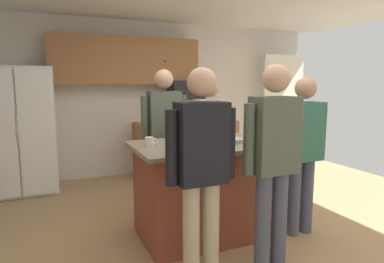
{
  "coord_description": "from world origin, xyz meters",
  "views": [
    {
      "loc": [
        -1.61,
        -2.92,
        1.57
      ],
      "look_at": [
        -0.19,
        0.39,
        1.05
      ],
      "focal_mm": 31.38,
      "sensor_mm": 36.0,
      "label": 1
    }
  ],
  "objects_px": {
    "mug_ceramic_white": "(150,142)",
    "glass_dark_ale": "(228,131)",
    "person_elder_center": "(273,154)",
    "glass_stout_tall": "(187,142)",
    "person_guest_left": "(164,130)",
    "glass_pilsner": "(207,141)",
    "tumbler_amber": "(191,138)",
    "person_host_foreground": "(201,163)",
    "refrigerator": "(20,131)",
    "person_guest_by_door": "(303,146)",
    "kitchen_island": "(204,189)",
    "microwave_over_range": "(186,90)",
    "person_guest_right": "(210,135)",
    "serving_tray": "(220,141)"
  },
  "relations": [
    {
      "from": "person_elder_center",
      "to": "glass_stout_tall",
      "type": "xyz_separation_m",
      "value": [
        -0.54,
        0.55,
        0.05
      ]
    },
    {
      "from": "person_host_foreground",
      "to": "person_elder_center",
      "type": "bearing_deg",
      "value": -66.27
    },
    {
      "from": "mug_ceramic_white",
      "to": "tumbler_amber",
      "type": "bearing_deg",
      "value": -17.73
    },
    {
      "from": "microwave_over_range",
      "to": "tumbler_amber",
      "type": "distance_m",
      "value": 2.68
    },
    {
      "from": "refrigerator",
      "to": "person_guest_by_door",
      "type": "distance_m",
      "value": 3.83
    },
    {
      "from": "person_guest_right",
      "to": "person_host_foreground",
      "type": "bearing_deg",
      "value": 2.15
    },
    {
      "from": "person_guest_right",
      "to": "glass_pilsner",
      "type": "height_order",
      "value": "person_guest_right"
    },
    {
      "from": "person_elder_center",
      "to": "person_guest_right",
      "type": "relative_size",
      "value": 1.07
    },
    {
      "from": "kitchen_island",
      "to": "glass_stout_tall",
      "type": "bearing_deg",
      "value": -138.89
    },
    {
      "from": "microwave_over_range",
      "to": "person_guest_by_door",
      "type": "height_order",
      "value": "person_guest_by_door"
    },
    {
      "from": "glass_stout_tall",
      "to": "mug_ceramic_white",
      "type": "bearing_deg",
      "value": 129.85
    },
    {
      "from": "refrigerator",
      "to": "glass_dark_ale",
      "type": "xyz_separation_m",
      "value": [
        2.26,
        -1.98,
        0.13
      ]
    },
    {
      "from": "serving_tray",
      "to": "refrigerator",
      "type": "bearing_deg",
      "value": 130.43
    },
    {
      "from": "person_elder_center",
      "to": "person_host_foreground",
      "type": "xyz_separation_m",
      "value": [
        -0.64,
        0.03,
        -0.02
      ]
    },
    {
      "from": "person_guest_left",
      "to": "person_guest_right",
      "type": "height_order",
      "value": "person_guest_left"
    },
    {
      "from": "glass_pilsner",
      "to": "glass_stout_tall",
      "type": "bearing_deg",
      "value": 173.63
    },
    {
      "from": "glass_stout_tall",
      "to": "glass_pilsner",
      "type": "bearing_deg",
      "value": -6.37
    },
    {
      "from": "refrigerator",
      "to": "person_guest_by_door",
      "type": "height_order",
      "value": "refrigerator"
    },
    {
      "from": "person_guest_by_door",
      "to": "refrigerator",
      "type": "bearing_deg",
      "value": -22.84
    },
    {
      "from": "glass_pilsner",
      "to": "tumbler_amber",
      "type": "bearing_deg",
      "value": 109.56
    },
    {
      "from": "person_guest_left",
      "to": "tumbler_amber",
      "type": "distance_m",
      "value": 0.87
    },
    {
      "from": "person_guest_left",
      "to": "tumbler_amber",
      "type": "bearing_deg",
      "value": -11.47
    },
    {
      "from": "person_guest_left",
      "to": "kitchen_island",
      "type": "bearing_deg",
      "value": 0.0
    },
    {
      "from": "refrigerator",
      "to": "microwave_over_range",
      "type": "xyz_separation_m",
      "value": [
        2.6,
        0.12,
        0.55
      ]
    },
    {
      "from": "microwave_over_range",
      "to": "mug_ceramic_white",
      "type": "distance_m",
      "value": 2.73
    },
    {
      "from": "person_guest_left",
      "to": "glass_stout_tall",
      "type": "distance_m",
      "value": 1.07
    },
    {
      "from": "person_guest_left",
      "to": "microwave_over_range",
      "type": "bearing_deg",
      "value": 139.6
    },
    {
      "from": "glass_dark_ale",
      "to": "refrigerator",
      "type": "bearing_deg",
      "value": 138.75
    },
    {
      "from": "person_host_foreground",
      "to": "tumbler_amber",
      "type": "xyz_separation_m",
      "value": [
        0.22,
        0.71,
        0.07
      ]
    },
    {
      "from": "microwave_over_range",
      "to": "tumbler_amber",
      "type": "relative_size",
      "value": 3.87
    },
    {
      "from": "person_guest_left",
      "to": "person_host_foreground",
      "type": "xyz_separation_m",
      "value": [
        -0.24,
        -1.58,
        -0.03
      ]
    },
    {
      "from": "person_elder_center",
      "to": "glass_pilsner",
      "type": "bearing_deg",
      "value": 15.45
    },
    {
      "from": "kitchen_island",
      "to": "mug_ceramic_white",
      "type": "xyz_separation_m",
      "value": [
        -0.54,
        0.07,
        0.52
      ]
    },
    {
      "from": "tumbler_amber",
      "to": "glass_stout_tall",
      "type": "relative_size",
      "value": 0.91
    },
    {
      "from": "person_guest_right",
      "to": "glass_dark_ale",
      "type": "relative_size",
      "value": 12.48
    },
    {
      "from": "person_guest_left",
      "to": "glass_stout_tall",
      "type": "bearing_deg",
      "value": -17.54
    },
    {
      "from": "microwave_over_range",
      "to": "person_guest_right",
      "type": "relative_size",
      "value": 0.35
    },
    {
      "from": "person_host_foreground",
      "to": "glass_dark_ale",
      "type": "height_order",
      "value": "person_host_foreground"
    },
    {
      "from": "kitchen_island",
      "to": "person_guest_by_door",
      "type": "bearing_deg",
      "value": -21.13
    },
    {
      "from": "tumbler_amber",
      "to": "person_host_foreground",
      "type": "bearing_deg",
      "value": -106.88
    },
    {
      "from": "serving_tray",
      "to": "microwave_over_range",
      "type": "bearing_deg",
      "value": 75.74
    },
    {
      "from": "person_guest_left",
      "to": "serving_tray",
      "type": "xyz_separation_m",
      "value": [
        0.31,
        -0.84,
        -0.02
      ]
    },
    {
      "from": "kitchen_island",
      "to": "glass_pilsner",
      "type": "distance_m",
      "value": 0.62
    },
    {
      "from": "kitchen_island",
      "to": "person_guest_right",
      "type": "distance_m",
      "value": 0.97
    },
    {
      "from": "refrigerator",
      "to": "glass_pilsner",
      "type": "height_order",
      "value": "refrigerator"
    },
    {
      "from": "refrigerator",
      "to": "kitchen_island",
      "type": "bearing_deg",
      "value": -51.71
    },
    {
      "from": "person_elder_center",
      "to": "tumbler_amber",
      "type": "height_order",
      "value": "person_elder_center"
    },
    {
      "from": "kitchen_island",
      "to": "person_guest_left",
      "type": "height_order",
      "value": "person_guest_left"
    },
    {
      "from": "mug_ceramic_white",
      "to": "glass_dark_ale",
      "type": "bearing_deg",
      "value": 13.66
    },
    {
      "from": "person_host_foreground",
      "to": "mug_ceramic_white",
      "type": "relative_size",
      "value": 13.46
    }
  ]
}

